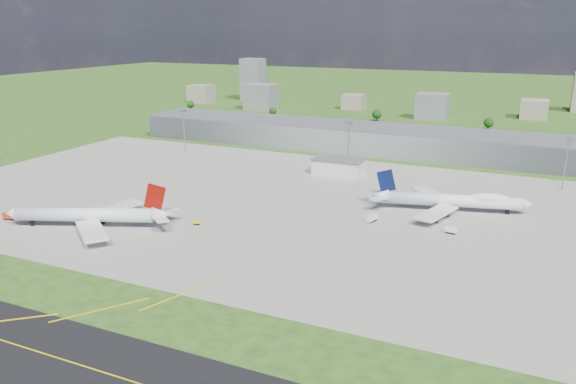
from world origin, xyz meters
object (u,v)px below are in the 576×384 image
at_px(crash_tender, 10,216).
at_px(tug_yellow, 197,223).
at_px(airliner_blue_quad, 454,201).
at_px(airliner_red_twin, 91,215).
at_px(van_white_far, 451,231).
at_px(van_white_near, 371,218).

height_order(crash_tender, tug_yellow, crash_tender).
bearing_deg(tug_yellow, airliner_blue_quad, 3.86).
height_order(airliner_red_twin, tug_yellow, airliner_red_twin).
xyz_separation_m(airliner_blue_quad, van_white_far, (3.60, -28.19, -3.65)).
height_order(airliner_red_twin, airliner_blue_quad, airliner_red_twin).
distance_m(airliner_blue_quad, tug_yellow, 109.74).
height_order(airliner_red_twin, crash_tender, airliner_red_twin).
xyz_separation_m(van_white_near, van_white_far, (31.92, -0.48, -0.17)).
xyz_separation_m(airliner_red_twin, tug_yellow, (36.63, 19.55, -4.06)).
distance_m(airliner_blue_quad, crash_tender, 186.81).
xyz_separation_m(airliner_red_twin, van_white_far, (131.73, 51.80, -3.69)).
height_order(airliner_blue_quad, van_white_near, airliner_blue_quad).
xyz_separation_m(crash_tender, van_white_far, (168.75, 59.05, -0.21)).
xyz_separation_m(airliner_blue_quad, crash_tender, (-165.15, -87.24, -3.44)).
relative_size(crash_tender, van_white_far, 1.19).
height_order(crash_tender, van_white_near, crash_tender).
height_order(airliner_red_twin, van_white_near, airliner_red_twin).
bearing_deg(crash_tender, van_white_near, 8.70).
bearing_deg(van_white_near, crash_tender, 130.73).
bearing_deg(airliner_red_twin, van_white_far, 179.58).
bearing_deg(airliner_red_twin, airliner_blue_quad, -169.91).
height_order(airliner_red_twin, van_white_far, airliner_red_twin).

